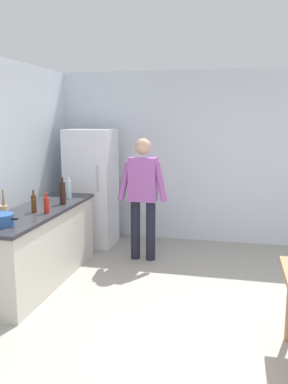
{
  "coord_description": "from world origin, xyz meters",
  "views": [
    {
      "loc": [
        0.29,
        -3.53,
        1.97
      ],
      "look_at": [
        -0.82,
        1.35,
        1.06
      ],
      "focal_mm": 38.16,
      "sensor_mm": 36.0,
      "label": 1
    }
  ],
  "objects_px": {
    "utensil_jar": "(3,211)",
    "bottle_beer_brown": "(34,203)",
    "bottle_wine_dark": "(62,193)",
    "refrigerator": "(92,188)",
    "bottle_water_clear": "(69,189)",
    "cooking_pot": "(0,220)",
    "person": "(143,191)",
    "bottle_sauce_red": "(46,205)"
  },
  "relations": [
    {
      "from": "refrigerator",
      "to": "bottle_beer_brown",
      "type": "height_order",
      "value": "refrigerator"
    },
    {
      "from": "person",
      "to": "bottle_sauce_red",
      "type": "relative_size",
      "value": 7.08
    },
    {
      "from": "refrigerator",
      "to": "bottle_sauce_red",
      "type": "distance_m",
      "value": 1.76
    },
    {
      "from": "utensil_jar",
      "to": "bottle_beer_brown",
      "type": "bearing_deg",
      "value": 61.32
    },
    {
      "from": "bottle_wine_dark",
      "to": "utensil_jar",
      "type": "bearing_deg",
      "value": -111.4
    },
    {
      "from": "cooking_pot",
      "to": "bottle_beer_brown",
      "type": "xyz_separation_m",
      "value": [
        0.05,
        0.62,
        0.05
      ]
    },
    {
      "from": "person",
      "to": "bottle_water_clear",
      "type": "bearing_deg",
      "value": -160.79
    },
    {
      "from": "person",
      "to": "bottle_wine_dark",
      "type": "xyz_separation_m",
      "value": [
        -0.87,
        -0.71,
        0.07
      ]
    },
    {
      "from": "refrigerator",
      "to": "utensil_jar",
      "type": "distance_m",
      "value": 2.11
    },
    {
      "from": "person",
      "to": "cooking_pot",
      "type": "xyz_separation_m",
      "value": [
        -1.06,
        -1.82,
        -0.02
      ]
    },
    {
      "from": "bottle_beer_brown",
      "to": "person",
      "type": "bearing_deg",
      "value": 49.78
    },
    {
      "from": "utensil_jar",
      "to": "bottle_wine_dark",
      "type": "height_order",
      "value": "bottle_wine_dark"
    },
    {
      "from": "bottle_beer_brown",
      "to": "bottle_wine_dark",
      "type": "bearing_deg",
      "value": 74.23
    },
    {
      "from": "bottle_wine_dark",
      "to": "cooking_pot",
      "type": "bearing_deg",
      "value": -99.66
    },
    {
      "from": "bottle_wine_dark",
      "to": "bottle_water_clear",
      "type": "xyz_separation_m",
      "value": [
        -0.08,
        0.38,
        -0.02
      ]
    },
    {
      "from": "person",
      "to": "bottle_sauce_red",
      "type": "xyz_separation_m",
      "value": [
        -0.85,
        -1.2,
        0.02
      ]
    },
    {
      "from": "cooking_pot",
      "to": "bottle_water_clear",
      "type": "relative_size",
      "value": 1.33
    },
    {
      "from": "utensil_jar",
      "to": "bottle_water_clear",
      "type": "height_order",
      "value": "utensil_jar"
    },
    {
      "from": "utensil_jar",
      "to": "bottle_wine_dark",
      "type": "xyz_separation_m",
      "value": [
        0.33,
        0.83,
        0.07
      ]
    },
    {
      "from": "bottle_wine_dark",
      "to": "person",
      "type": "bearing_deg",
      "value": 39.0
    },
    {
      "from": "bottle_water_clear",
      "to": "bottle_beer_brown",
      "type": "bearing_deg",
      "value": -94.0
    },
    {
      "from": "refrigerator",
      "to": "person",
      "type": "distance_m",
      "value": 1.1
    },
    {
      "from": "bottle_sauce_red",
      "to": "bottle_beer_brown",
      "type": "bearing_deg",
      "value": 176.99
    },
    {
      "from": "bottle_wine_dark",
      "to": "bottle_water_clear",
      "type": "bearing_deg",
      "value": 101.68
    },
    {
      "from": "cooking_pot",
      "to": "bottle_water_clear",
      "type": "xyz_separation_m",
      "value": [
        0.11,
        1.48,
        0.07
      ]
    },
    {
      "from": "refrigerator",
      "to": "cooking_pot",
      "type": "relative_size",
      "value": 4.5
    },
    {
      "from": "bottle_water_clear",
      "to": "person",
      "type": "bearing_deg",
      "value": 19.21
    },
    {
      "from": "bottle_beer_brown",
      "to": "refrigerator",
      "type": "bearing_deg",
      "value": 88.0
    },
    {
      "from": "bottle_beer_brown",
      "to": "bottle_sauce_red",
      "type": "distance_m",
      "value": 0.16
    },
    {
      "from": "refrigerator",
      "to": "bottle_beer_brown",
      "type": "bearing_deg",
      "value": -92.0
    },
    {
      "from": "refrigerator",
      "to": "bottle_sauce_red",
      "type": "height_order",
      "value": "refrigerator"
    },
    {
      "from": "person",
      "to": "cooking_pot",
      "type": "height_order",
      "value": "person"
    },
    {
      "from": "bottle_beer_brown",
      "to": "bottle_wine_dark",
      "type": "distance_m",
      "value": 0.51
    },
    {
      "from": "bottle_water_clear",
      "to": "refrigerator",
      "type": "bearing_deg",
      "value": 89.96
    },
    {
      "from": "refrigerator",
      "to": "cooking_pot",
      "type": "distance_m",
      "value": 2.37
    },
    {
      "from": "refrigerator",
      "to": "cooking_pot",
      "type": "bearing_deg",
      "value": -92.7
    },
    {
      "from": "refrigerator",
      "to": "bottle_sauce_red",
      "type": "bearing_deg",
      "value": -86.74
    },
    {
      "from": "refrigerator",
      "to": "bottle_water_clear",
      "type": "xyz_separation_m",
      "value": [
        -0.0,
        -0.88,
        0.13
      ]
    },
    {
      "from": "refrigerator",
      "to": "person",
      "type": "bearing_deg",
      "value": -30.23
    },
    {
      "from": "refrigerator",
      "to": "bottle_wine_dark",
      "type": "height_order",
      "value": "refrigerator"
    },
    {
      "from": "refrigerator",
      "to": "bottle_sauce_red",
      "type": "xyz_separation_m",
      "value": [
        0.1,
        -1.76,
        0.1
      ]
    },
    {
      "from": "cooking_pot",
      "to": "bottle_sauce_red",
      "type": "bearing_deg",
      "value": 70.88
    }
  ]
}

